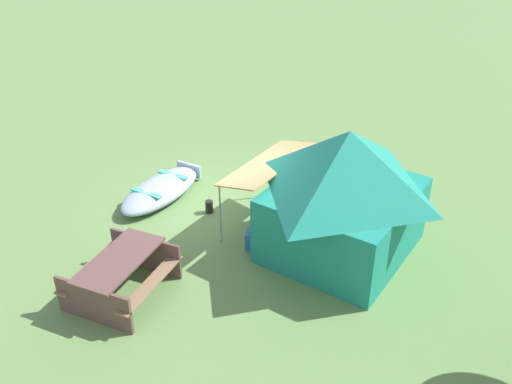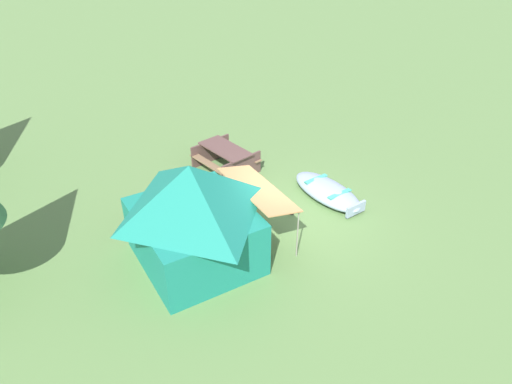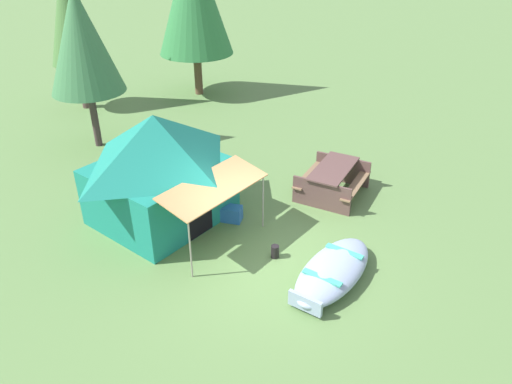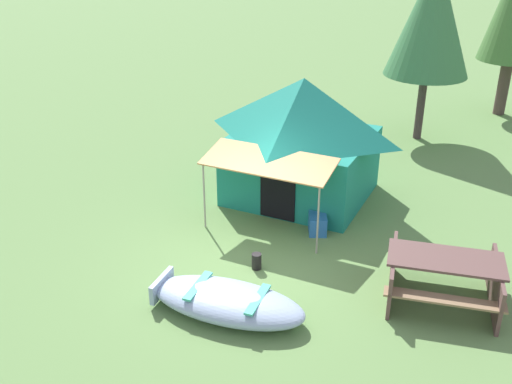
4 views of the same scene
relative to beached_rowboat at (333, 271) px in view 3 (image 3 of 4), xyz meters
name	(u,v)px [view 3 (image 3 of 4)]	position (x,y,z in m)	size (l,w,h in m)	color
ground_plane	(262,259)	(-0.55, 1.49, -0.23)	(80.00, 80.00, 0.00)	#5E8447
beached_rowboat	(333,271)	(0.00, 0.00, 0.00)	(2.72, 1.58, 0.43)	#96AAC6
canvas_cabin_tent	(158,167)	(-1.07, 4.40, 1.16)	(3.38, 3.96, 2.67)	#1B826F
picnic_table	(333,178)	(2.76, 2.17, 0.27)	(2.20, 2.02, 0.80)	brown
cooler_box	(230,213)	(0.00, 3.14, -0.04)	(0.57, 0.34, 0.38)	#2A69B8
fuel_can	(275,252)	(-0.29, 1.34, -0.08)	(0.18, 0.18, 0.30)	black
pine_tree_back_left	(70,11)	(1.38, 12.87, 3.29)	(1.89, 1.89, 5.40)	#4E3A37
pine_tree_back_right	(81,41)	(-0.06, 9.39, 3.08)	(2.21, 2.21, 4.85)	#433433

